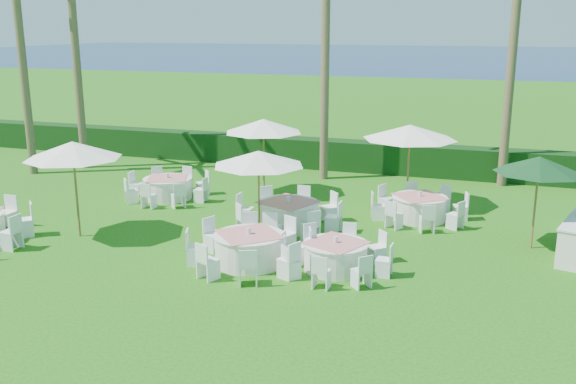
{
  "coord_description": "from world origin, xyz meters",
  "views": [
    {
      "loc": [
        7.14,
        -13.32,
        5.81
      ],
      "look_at": [
        1.7,
        3.04,
        1.3
      ],
      "focal_mm": 40.0,
      "sensor_mm": 36.0,
      "label": 1
    }
  ],
  "objects_px": {
    "banquet_table_d": "(168,188)",
    "umbrella_b": "(259,158)",
    "umbrella_c": "(263,126)",
    "banquet_table_c": "(336,255)",
    "banquet_table_e": "(288,214)",
    "umbrella_green": "(539,165)",
    "umbrella_a": "(73,150)",
    "banquet_table_f": "(419,207)",
    "banquet_table_b": "(249,248)",
    "umbrella_d": "(410,132)"
  },
  "relations": [
    {
      "from": "banquet_table_f",
      "to": "banquet_table_d",
      "type": "bearing_deg",
      "value": -178.38
    },
    {
      "from": "banquet_table_d",
      "to": "umbrella_d",
      "type": "height_order",
      "value": "umbrella_d"
    },
    {
      "from": "umbrella_a",
      "to": "banquet_table_e",
      "type": "bearing_deg",
      "value": 25.85
    },
    {
      "from": "banquet_table_e",
      "to": "banquet_table_f",
      "type": "relative_size",
      "value": 1.09
    },
    {
      "from": "banquet_table_b",
      "to": "umbrella_a",
      "type": "xyz_separation_m",
      "value": [
        -5.36,
        0.49,
        2.07
      ]
    },
    {
      "from": "umbrella_b",
      "to": "banquet_table_e",
      "type": "bearing_deg",
      "value": 50.59
    },
    {
      "from": "banquet_table_d",
      "to": "umbrella_b",
      "type": "bearing_deg",
      "value": -30.66
    },
    {
      "from": "umbrella_c",
      "to": "banquet_table_d",
      "type": "bearing_deg",
      "value": -152.33
    },
    {
      "from": "banquet_table_d",
      "to": "umbrella_green",
      "type": "height_order",
      "value": "umbrella_green"
    },
    {
      "from": "banquet_table_d",
      "to": "banquet_table_c",
      "type": "bearing_deg",
      "value": -33.04
    },
    {
      "from": "banquet_table_e",
      "to": "umbrella_a",
      "type": "bearing_deg",
      "value": -154.15
    },
    {
      "from": "banquet_table_e",
      "to": "banquet_table_c",
      "type": "bearing_deg",
      "value": -52.64
    },
    {
      "from": "umbrella_b",
      "to": "umbrella_c",
      "type": "height_order",
      "value": "umbrella_c"
    },
    {
      "from": "umbrella_b",
      "to": "banquet_table_d",
      "type": "bearing_deg",
      "value": 149.34
    },
    {
      "from": "banquet_table_c",
      "to": "banquet_table_e",
      "type": "distance_m",
      "value": 3.53
    },
    {
      "from": "banquet_table_e",
      "to": "umbrella_c",
      "type": "height_order",
      "value": "umbrella_c"
    },
    {
      "from": "banquet_table_f",
      "to": "umbrella_d",
      "type": "height_order",
      "value": "umbrella_d"
    },
    {
      "from": "umbrella_a",
      "to": "banquet_table_f",
      "type": "bearing_deg",
      "value": 27.58
    },
    {
      "from": "banquet_table_c",
      "to": "umbrella_d",
      "type": "height_order",
      "value": "umbrella_d"
    },
    {
      "from": "banquet_table_b",
      "to": "banquet_table_d",
      "type": "distance_m",
      "value": 6.97
    },
    {
      "from": "banquet_table_d",
      "to": "banquet_table_f",
      "type": "bearing_deg",
      "value": 1.62
    },
    {
      "from": "umbrella_c",
      "to": "banquet_table_c",
      "type": "bearing_deg",
      "value": -55.99
    },
    {
      "from": "umbrella_c",
      "to": "umbrella_d",
      "type": "xyz_separation_m",
      "value": [
        4.98,
        0.16,
        0.02
      ]
    },
    {
      "from": "umbrella_green",
      "to": "umbrella_a",
      "type": "bearing_deg",
      "value": -166.22
    },
    {
      "from": "umbrella_b",
      "to": "umbrella_green",
      "type": "distance_m",
      "value": 7.45
    },
    {
      "from": "banquet_table_d",
      "to": "banquet_table_e",
      "type": "distance_m",
      "value": 5.28
    },
    {
      "from": "banquet_table_d",
      "to": "umbrella_a",
      "type": "height_order",
      "value": "umbrella_a"
    },
    {
      "from": "banquet_table_f",
      "to": "umbrella_b",
      "type": "height_order",
      "value": "umbrella_b"
    },
    {
      "from": "banquet_table_c",
      "to": "umbrella_d",
      "type": "relative_size",
      "value": 0.91
    },
    {
      "from": "banquet_table_c",
      "to": "banquet_table_e",
      "type": "height_order",
      "value": "banquet_table_e"
    },
    {
      "from": "umbrella_a",
      "to": "banquet_table_c",
      "type": "bearing_deg",
      "value": -1.6
    },
    {
      "from": "banquet_table_e",
      "to": "umbrella_b",
      "type": "distance_m",
      "value": 2.03
    },
    {
      "from": "banquet_table_d",
      "to": "umbrella_b",
      "type": "relative_size",
      "value": 1.11
    },
    {
      "from": "banquet_table_b",
      "to": "umbrella_c",
      "type": "bearing_deg",
      "value": 107.33
    },
    {
      "from": "banquet_table_f",
      "to": "umbrella_d",
      "type": "bearing_deg",
      "value": 111.7
    },
    {
      "from": "umbrella_c",
      "to": "umbrella_green",
      "type": "distance_m",
      "value": 9.25
    },
    {
      "from": "umbrella_a",
      "to": "umbrella_d",
      "type": "bearing_deg",
      "value": 36.31
    },
    {
      "from": "umbrella_a",
      "to": "umbrella_d",
      "type": "height_order",
      "value": "umbrella_a"
    },
    {
      "from": "banquet_table_e",
      "to": "banquet_table_f",
      "type": "height_order",
      "value": "banquet_table_e"
    },
    {
      "from": "banquet_table_e",
      "to": "umbrella_green",
      "type": "height_order",
      "value": "umbrella_green"
    },
    {
      "from": "umbrella_d",
      "to": "umbrella_a",
      "type": "bearing_deg",
      "value": -143.69
    },
    {
      "from": "umbrella_d",
      "to": "umbrella_green",
      "type": "xyz_separation_m",
      "value": [
        3.78,
        -3.15,
        -0.17
      ]
    },
    {
      "from": "banquet_table_d",
      "to": "umbrella_d",
      "type": "relative_size",
      "value": 0.95
    },
    {
      "from": "banquet_table_d",
      "to": "umbrella_green",
      "type": "distance_m",
      "value": 11.94
    },
    {
      "from": "umbrella_a",
      "to": "umbrella_green",
      "type": "height_order",
      "value": "umbrella_a"
    },
    {
      "from": "banquet_table_f",
      "to": "banquet_table_e",
      "type": "bearing_deg",
      "value": -149.91
    },
    {
      "from": "umbrella_b",
      "to": "umbrella_green",
      "type": "relative_size",
      "value": 1.04
    },
    {
      "from": "banquet_table_d",
      "to": "umbrella_d",
      "type": "distance_m",
      "value": 8.37
    },
    {
      "from": "banquet_table_c",
      "to": "banquet_table_f",
      "type": "height_order",
      "value": "banquet_table_f"
    },
    {
      "from": "banquet_table_c",
      "to": "umbrella_green",
      "type": "distance_m",
      "value": 5.91
    }
  ]
}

